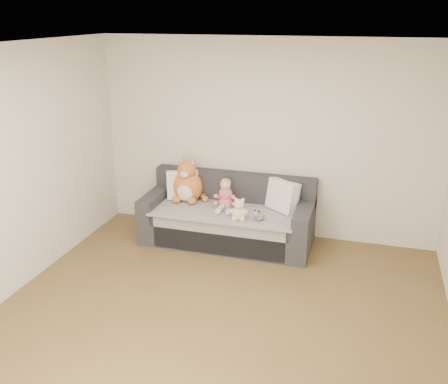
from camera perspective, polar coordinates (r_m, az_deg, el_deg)
name	(u,v)px	position (r m, az deg, el deg)	size (l,w,h in m)	color
room_shell	(220,192)	(4.64, -0.46, 0.05)	(5.00, 5.00, 5.00)	brown
sofa	(228,219)	(6.57, 0.47, -3.07)	(2.20, 0.94, 0.85)	#28272C
cushion_left	(183,185)	(6.78, -4.76, 0.85)	(0.46, 0.35, 0.40)	beige
cushion_right_back	(284,195)	(6.47, 6.92, -0.29)	(0.43, 0.35, 0.38)	beige
cushion_right_front	(282,196)	(6.38, 6.64, -0.45)	(0.46, 0.41, 0.41)	beige
toddler	(225,196)	(6.43, 0.15, -0.45)	(0.28, 0.40, 0.39)	#E66251
plush_cat	(188,184)	(6.69, -4.18, 0.91)	(0.50, 0.43, 0.62)	#B06927
teddy_bear	(239,211)	(6.08, 1.73, -2.19)	(0.23, 0.17, 0.29)	beige
plush_cow	(259,215)	(6.09, 3.99, -2.70)	(0.13, 0.19, 0.16)	white
sippy_cup	(227,209)	(6.31, 0.39, -1.91)	(0.10, 0.07, 0.11)	#763591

